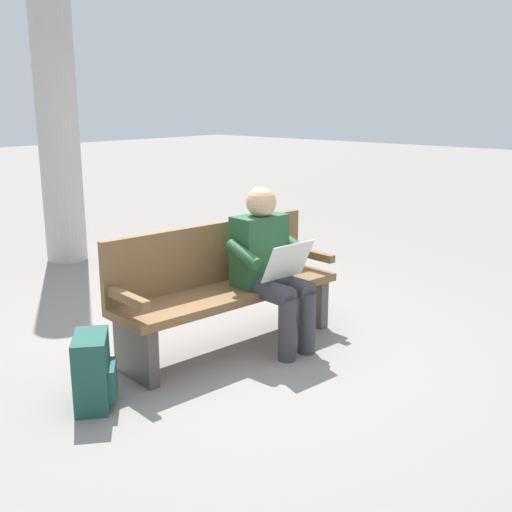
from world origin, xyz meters
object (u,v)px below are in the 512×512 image
person_seated (270,264)px  backpack (93,371)px  support_pillar (55,89)px  bench_near (224,286)px

person_seated → backpack: (1.42, -0.17, -0.41)m
backpack → support_pillar: bearing=-119.8°
person_seated → support_pillar: bearing=-90.7°
backpack → support_pillar: 4.07m
bench_near → support_pillar: 3.50m
person_seated → support_pillar: support_pillar is taller
support_pillar → backpack: bearing=60.2°
bench_near → backpack: bearing=10.7°
bench_near → backpack: bench_near is taller
bench_near → support_pillar: (-0.64, -3.13, 1.43)m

